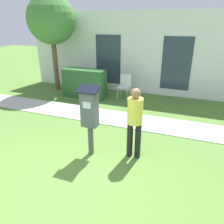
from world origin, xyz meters
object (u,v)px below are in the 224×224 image
parking_meter (90,112)px  person_standing (135,118)px  outdoor_chair_middle (125,84)px  outdoor_chair_left (100,81)px

parking_meter → person_standing: (0.93, 0.23, -0.09)m
person_standing → outdoor_chair_middle: person_standing is taller
parking_meter → person_standing: size_ratio=1.01×
person_standing → outdoor_chair_left: 4.81m
parking_meter → outdoor_chair_middle: 4.19m
person_standing → parking_meter: bearing=156.9°
parking_meter → person_standing: parking_meter is taller
parking_meter → outdoor_chair_left: (-1.67, 4.27, -0.49)m
person_standing → outdoor_chair_left: size_ratio=1.76×
person_standing → outdoor_chair_middle: size_ratio=1.76×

